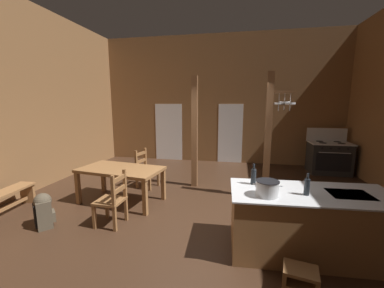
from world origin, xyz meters
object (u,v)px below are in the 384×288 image
at_px(step_stool, 300,279).
at_px(ladderback_chair_by_post, 146,169).
at_px(bench_along_left_wall, 4,199).
at_px(bottle_tall_on_counter, 307,186).
at_px(bottle_short_on_counter, 253,176).
at_px(stove_range, 329,157).
at_px(mixing_bowl_on_counter, 265,185).
at_px(backpack, 44,209).
at_px(stockpot_on_counter, 267,188).
at_px(dining_table, 121,172).
at_px(ladderback_chair_near_window, 113,200).
at_px(kitchen_island, 309,223).

relative_size(step_stool, ladderback_chair_by_post, 0.43).
relative_size(ladderback_chair_by_post, bench_along_left_wall, 0.77).
height_order(bottle_tall_on_counter, bottle_short_on_counter, bottle_short_on_counter).
bearing_deg(stove_range, mixing_bowl_on_counter, -118.62).
bearing_deg(bench_along_left_wall, bottle_short_on_counter, 0.40).
height_order(backpack, bottle_short_on_counter, bottle_short_on_counter).
xyz_separation_m(stockpot_on_counter, mixing_bowl_on_counter, (0.01, 0.34, -0.07)).
distance_m(dining_table, ladderback_chair_near_window, 1.01).
xyz_separation_m(step_stool, bench_along_left_wall, (-5.01, 0.95, 0.12)).
distance_m(stockpot_on_counter, bottle_short_on_counter, 0.46).
relative_size(dining_table, backpack, 3.04).
distance_m(step_stool, bottle_short_on_counter, 1.38).
distance_m(ladderback_chair_near_window, bottle_short_on_counter, 2.38).
xyz_separation_m(stove_range, backpack, (-5.88, -4.38, -0.17)).
height_order(backpack, mixing_bowl_on_counter, mixing_bowl_on_counter).
relative_size(dining_table, ladderback_chair_near_window, 1.90).
xyz_separation_m(mixing_bowl_on_counter, bottle_tall_on_counter, (0.50, -0.20, 0.08)).
bearing_deg(mixing_bowl_on_counter, bottle_tall_on_counter, -22.06).
distance_m(mixing_bowl_on_counter, bottle_tall_on_counter, 0.54).
distance_m(stove_range, ladderback_chair_by_post, 5.39).
xyz_separation_m(ladderback_chair_by_post, bench_along_left_wall, (-2.05, -1.95, -0.15)).
height_order(backpack, stockpot_on_counter, stockpot_on_counter).
bearing_deg(stockpot_on_counter, ladderback_chair_by_post, 138.20).
xyz_separation_m(bench_along_left_wall, stockpot_on_counter, (4.68, -0.40, 0.70)).
bearing_deg(ladderback_chair_by_post, dining_table, -99.08).
relative_size(bottle_tall_on_counter, bottle_short_on_counter, 0.95).
distance_m(ladderback_chair_by_post, bench_along_left_wall, 2.83).
distance_m(step_stool, stockpot_on_counter, 1.04).
bearing_deg(ladderback_chair_by_post, ladderback_chair_near_window, -84.93).
xyz_separation_m(ladderback_chair_by_post, stockpot_on_counter, (2.63, -2.35, 0.55)).
bearing_deg(bottle_short_on_counter, mixing_bowl_on_counter, -30.78).
distance_m(step_stool, bottle_tall_on_counter, 1.09).
distance_m(kitchen_island, backpack, 4.20).
xyz_separation_m(ladderback_chair_near_window, ladderback_chair_by_post, (-0.17, 1.90, 0.00)).
relative_size(ladderback_chair_by_post, bottle_short_on_counter, 3.06).
height_order(step_stool, dining_table, dining_table).
xyz_separation_m(bench_along_left_wall, mixing_bowl_on_counter, (4.69, -0.06, 0.63)).
relative_size(kitchen_island, backpack, 3.70).
height_order(step_stool, ladderback_chair_by_post, ladderback_chair_by_post).
bearing_deg(ladderback_chair_by_post, backpack, -113.38).
xyz_separation_m(ladderback_chair_by_post, backpack, (-0.95, -2.19, -0.14)).
relative_size(step_stool, bottle_short_on_counter, 1.32).
distance_m(step_stool, backpack, 3.97).
height_order(stove_range, bench_along_left_wall, stove_range).
distance_m(step_stool, ladderback_chair_by_post, 4.15).
distance_m(bench_along_left_wall, stockpot_on_counter, 4.75).
relative_size(dining_table, bottle_tall_on_counter, 6.17).
bearing_deg(bench_along_left_wall, stockpot_on_counter, -4.91).
bearing_deg(mixing_bowl_on_counter, ladderback_chair_by_post, 142.68).
distance_m(stockpot_on_counter, bottle_tall_on_counter, 0.53).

